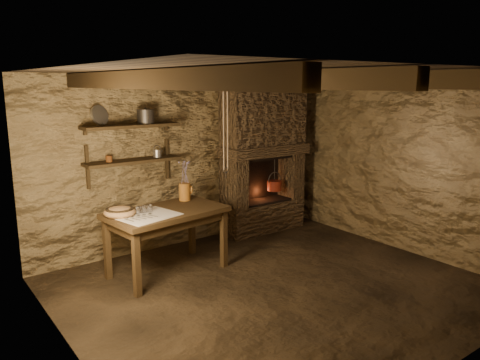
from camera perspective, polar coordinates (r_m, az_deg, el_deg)
floor at (r=5.47m, az=4.35°, el=-12.98°), size 4.50×4.50×0.00m
back_wall at (r=6.69m, az=-6.74°, el=2.35°), size 4.50×0.04×2.40m
front_wall at (r=3.86m, az=24.52°, el=-5.64°), size 4.50×0.04×2.40m
left_wall at (r=4.02m, az=-20.51°, el=-4.62°), size 0.04×4.00×2.40m
right_wall at (r=6.75m, az=19.14°, el=1.86°), size 0.04×4.00×2.40m
ceiling at (r=4.97m, az=4.79°, el=13.06°), size 4.50×4.00×0.04m
beam_far_left at (r=4.14m, az=-11.43°, el=11.90°), size 0.14×3.95×0.16m
beam_mid_left at (r=4.65m, az=0.02°, el=12.08°), size 0.14×3.95×0.16m
beam_mid_right at (r=5.31m, az=8.92°, el=11.90°), size 0.14×3.95×0.16m
beam_far_right at (r=6.06m, az=15.73°, el=11.57°), size 0.14×3.95×0.16m
shelf_lower at (r=6.16m, az=-12.89°, el=2.26°), size 1.25×0.30×0.04m
shelf_upper at (r=6.11m, az=-13.08°, el=6.43°), size 1.25×0.30×0.04m
hearth at (r=7.20m, az=2.85°, el=3.29°), size 1.43×0.51×2.30m
work_table at (r=5.78m, az=-8.86°, el=-7.14°), size 1.47×0.95×0.79m
linen_cloth at (r=5.45m, az=-11.21°, el=-4.29°), size 0.75×0.65×0.01m
pewter_cutlery_row at (r=5.43m, az=-11.12°, el=-4.24°), size 0.58×0.32×0.01m
drinking_glasses at (r=5.56m, az=-11.59°, el=-3.51°), size 0.21×0.06×0.08m
stoneware_jug at (r=6.06m, az=-6.75°, el=-0.42°), size 0.19×0.19×0.52m
wooden_bowl at (r=5.52m, az=-14.44°, el=-3.83°), size 0.46×0.46×0.13m
iron_stockpot at (r=6.18m, az=-11.42°, el=7.51°), size 0.29×0.29×0.16m
tin_pan at (r=6.05m, az=-16.75°, el=7.58°), size 0.28×0.20×0.25m
small_kettle at (r=6.29m, az=-10.06°, el=3.22°), size 0.18×0.15×0.16m
rusty_tin at (r=6.03m, az=-15.67°, el=2.50°), size 0.10×0.10×0.08m
red_pot at (r=7.38m, az=4.21°, el=-0.59°), size 0.27×0.27×0.54m
hanging_ropes at (r=5.85m, az=-1.78°, el=7.00°), size 0.08×0.08×1.20m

